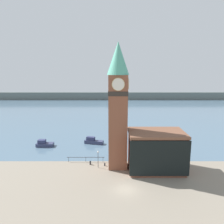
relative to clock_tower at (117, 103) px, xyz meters
The scene contains 11 objects.
ground_plane 16.33m from the clock_tower, 81.84° to the right, with size 160.00×160.00×0.00m, color gray.
water 64.15m from the clock_tower, 88.83° to the left, with size 160.00×120.00×0.00m.
far_shoreline 103.29m from the clock_tower, 89.28° to the left, with size 180.00×3.00×5.00m.
pier_railing 14.70m from the clock_tower, 160.97° to the left, with size 8.33×0.08×1.09m.
clock_tower is the anchor object (origin of this frame).
pier_building 12.38m from the clock_tower, ahead, with size 11.29×7.71×8.07m.
boat_near 20.46m from the clock_tower, 113.83° to the left, with size 5.43×2.75×1.88m.
boat_far 26.33m from the clock_tower, 147.44° to the left, with size 4.46×2.05×1.84m.
mooring_bollard_near 13.51m from the clock_tower, behind, with size 0.28×0.28×0.68m.
mooring_bollard_far 14.42m from the clock_tower, behind, with size 0.35×0.35×0.86m.
lamp_post 11.76m from the clock_tower, behind, with size 0.32×0.32×3.66m.
Camera 1 is at (-2.47, -34.30, 20.41)m, focal length 35.00 mm.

